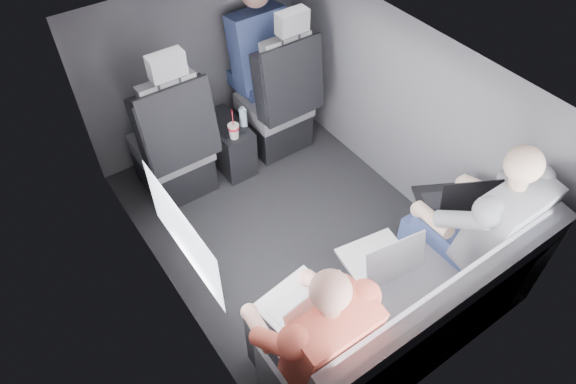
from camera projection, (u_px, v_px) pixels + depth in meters
floor at (293, 232)px, 3.66m from camera, size 2.60×2.60×0.00m
ceiling at (295, 68)px, 2.68m from camera, size 2.60×2.60×0.00m
panel_left at (161, 227)px, 2.81m from camera, size 0.02×2.60×1.35m
panel_right at (400, 111)px, 3.53m from camera, size 0.02×2.60×1.35m
panel_front at (195, 67)px, 3.90m from camera, size 1.80×0.02×1.35m
panel_back at (453, 316)px, 2.43m from camera, size 1.80×0.02×1.35m
side_window at (183, 235)px, 2.49m from camera, size 0.02×0.75×0.42m
seatbelt at (291, 72)px, 3.64m from camera, size 0.35×0.11×0.59m
front_seat_left at (174, 150)px, 3.66m from camera, size 0.52×0.58×1.26m
front_seat_right at (278, 106)px, 4.02m from camera, size 0.52×0.58×1.26m
center_console at (228, 144)px, 4.01m from camera, size 0.24×0.48×0.41m
rear_bench at (405, 319)px, 2.83m from camera, size 1.60×0.57×0.92m
soda_cup at (234, 131)px, 3.71m from camera, size 0.08×0.08×0.25m
water_bottle at (243, 118)px, 3.80m from camera, size 0.06×0.06×0.17m
laptop_white at (303, 305)px, 2.51m from camera, size 0.40×0.38×0.27m
laptop_silver at (381, 257)px, 2.72m from camera, size 0.39×0.36×0.25m
laptop_black at (454, 200)px, 3.01m from camera, size 0.43×0.46×0.25m
passenger_rear_left at (311, 334)px, 2.42m from camera, size 0.50×0.62×1.21m
passenger_rear_right at (477, 223)px, 2.87m from camera, size 0.53×0.65×1.27m
passenger_front_right at (258, 51)px, 3.90m from camera, size 0.43×0.43×0.90m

